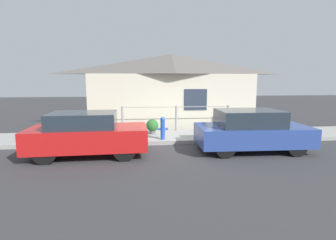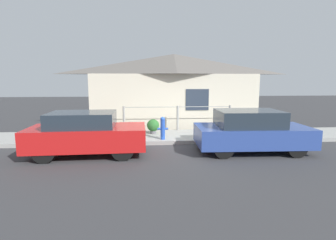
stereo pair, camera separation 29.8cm
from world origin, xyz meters
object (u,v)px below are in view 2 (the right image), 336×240
at_px(car_right, 251,131).
at_px(potted_plant_near_hydrant, 153,126).
at_px(potted_plant_by_fence, 104,126).
at_px(fire_hydrant, 163,128).
at_px(car_left, 87,134).

xyz_separation_m(car_right, potted_plant_near_hydrant, (-3.23, 2.54, -0.21)).
distance_m(potted_plant_near_hydrant, potted_plant_by_fence, 2.13).
relative_size(car_right, potted_plant_by_fence, 7.16).
distance_m(fire_hydrant, potted_plant_near_hydrant, 1.16).
bearing_deg(car_left, potted_plant_near_hydrant, 47.81).
relative_size(car_left, fire_hydrant, 4.25).
xyz_separation_m(car_left, fire_hydrant, (2.53, 1.44, -0.11)).
bearing_deg(potted_plant_near_hydrant, car_right, -38.17).
relative_size(car_left, potted_plant_near_hydrant, 5.96).
bearing_deg(car_left, fire_hydrant, 28.12).
relative_size(car_left, car_right, 0.98).
relative_size(fire_hydrant, potted_plant_by_fence, 1.65).
height_order(car_left, potted_plant_by_fence, car_left).
bearing_deg(fire_hydrant, car_left, -150.37).
xyz_separation_m(fire_hydrant, potted_plant_near_hydrant, (-0.34, 1.11, -0.12)).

